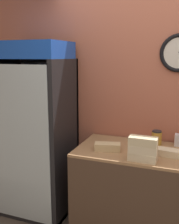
% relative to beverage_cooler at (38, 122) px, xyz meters
% --- Properties ---
extents(wall_back, '(5.20, 0.10, 2.70)m').
position_rel_beverage_cooler_xyz_m(wall_back, '(1.39, 0.32, 0.28)').
color(wall_back, '#B7664C').
rests_on(wall_back, ground_plane).
extents(prep_counter, '(1.61, 0.72, 0.91)m').
position_rel_beverage_cooler_xyz_m(prep_counter, '(1.39, -0.09, -0.62)').
color(prep_counter, '#4C3828').
rests_on(prep_counter, ground_plane).
extents(beverage_cooler, '(0.79, 0.64, 1.97)m').
position_rel_beverage_cooler_xyz_m(beverage_cooler, '(0.00, 0.00, 0.00)').
color(beverage_cooler, black).
rests_on(beverage_cooler, ground_plane).
extents(sandwich_stack_bottom, '(0.25, 0.12, 0.07)m').
position_rel_beverage_cooler_xyz_m(sandwich_stack_bottom, '(1.26, -0.35, -0.12)').
color(sandwich_stack_bottom, beige).
rests_on(sandwich_stack_bottom, prep_counter).
extents(sandwich_stack_middle, '(0.25, 0.12, 0.07)m').
position_rel_beverage_cooler_xyz_m(sandwich_stack_middle, '(1.26, -0.35, -0.05)').
color(sandwich_stack_middle, beige).
rests_on(sandwich_stack_middle, sandwich_stack_bottom).
extents(sandwich_stack_top, '(0.25, 0.12, 0.07)m').
position_rel_beverage_cooler_xyz_m(sandwich_stack_top, '(1.26, -0.35, 0.02)').
color(sandwich_stack_top, beige).
rests_on(sandwich_stack_top, sandwich_stack_middle).
extents(sandwich_flat_left, '(0.27, 0.17, 0.07)m').
position_rel_beverage_cooler_xyz_m(sandwich_flat_left, '(0.90, -0.21, -0.12)').
color(sandwich_flat_left, tan).
rests_on(sandwich_flat_left, prep_counter).
extents(sandwich_flat_right, '(0.26, 0.14, 0.06)m').
position_rel_beverage_cooler_xyz_m(sandwich_flat_right, '(1.45, -0.14, -0.13)').
color(sandwich_flat_right, beige).
rests_on(sandwich_flat_right, prep_counter).
extents(condiment_jar, '(0.11, 0.11, 0.15)m').
position_rel_beverage_cooler_xyz_m(condiment_jar, '(1.33, 0.13, -0.08)').
color(condiment_jar, gold).
rests_on(condiment_jar, prep_counter).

